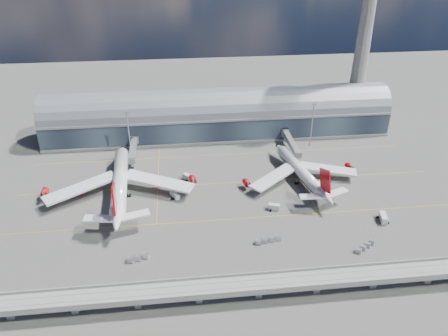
{
  "coord_description": "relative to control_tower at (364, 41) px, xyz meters",
  "views": [
    {
      "loc": [
        -23.7,
        -160.65,
        109.71
      ],
      "look_at": [
        -4.21,
        10.0,
        14.0
      ],
      "focal_mm": 35.0,
      "sensor_mm": 36.0,
      "label": 1
    }
  ],
  "objects": [
    {
      "name": "service_truck_0",
      "position": [
        -112.06,
        -73.12,
        -50.27
      ],
      "size": [
        4.68,
        6.68,
        2.65
      ],
      "rotation": [
        0.0,
        0.0,
        0.45
      ],
      "color": "beige",
      "rests_on": "ground"
    },
    {
      "name": "jet_bridge_left",
      "position": [
        -133.36,
        -29.88,
        -46.46
      ],
      "size": [
        4.4,
        28.0,
        7.25
      ],
      "color": "gray",
      "rests_on": "ground"
    },
    {
      "name": "service_truck_1",
      "position": [
        -68.8,
        -88.05,
        -50.24
      ],
      "size": [
        5.21,
        3.61,
        2.76
      ],
      "rotation": [
        0.0,
        0.0,
        1.24
      ],
      "color": "beige",
      "rests_on": "ground"
    },
    {
      "name": "cargo_train_2",
      "position": [
        -39.26,
        -117.98,
        -50.69
      ],
      "size": [
        10.15,
        7.21,
        1.82
      ],
      "rotation": [
        0.0,
        0.0,
        1.01
      ],
      "color": "gray",
      "rests_on": "ground"
    },
    {
      "name": "airliner_left",
      "position": [
        -136.72,
        -68.5,
        -45.15
      ],
      "size": [
        70.87,
        74.46,
        22.69
      ],
      "rotation": [
        0.0,
        0.0,
        0.05
      ],
      "color": "white",
      "rests_on": "ground"
    },
    {
      "name": "airliner_right",
      "position": [
        -50.67,
        -65.39,
        -46.63
      ],
      "size": [
        57.96,
        60.65,
        19.31
      ],
      "rotation": [
        0.0,
        0.0,
        0.18
      ],
      "color": "white",
      "rests_on": "ground"
    },
    {
      "name": "service_truck_5",
      "position": [
        -105.03,
        -58.35,
        -50.1
      ],
      "size": [
        6.03,
        6.14,
        3.01
      ],
      "rotation": [
        0.0,
        0.0,
        0.77
      ],
      "color": "beige",
      "rests_on": "ground"
    },
    {
      "name": "cargo_train_0",
      "position": [
        -126.3,
        -114.97,
        -50.65
      ],
      "size": [
        8.6,
        3.94,
        1.89
      ],
      "rotation": [
        0.0,
        0.0,
        1.3
      ],
      "color": "gray",
      "rests_on": "ground"
    },
    {
      "name": "taxi_lines",
      "position": [
        -85.0,
        -60.89,
        -51.63
      ],
      "size": [
        200.0,
        80.12,
        0.01
      ],
      "color": "gold",
      "rests_on": "ground"
    },
    {
      "name": "ground",
      "position": [
        -85.0,
        -83.0,
        -51.64
      ],
      "size": [
        500.0,
        500.0,
        0.0
      ],
      "primitive_type": "plane",
      "color": "#474744",
      "rests_on": "ground"
    },
    {
      "name": "service_truck_3",
      "position": [
        -24.69,
        -101.56,
        -50.05
      ],
      "size": [
        3.79,
        6.81,
        3.11
      ],
      "rotation": [
        0.0,
        0.0,
        -0.22
      ],
      "color": "beige",
      "rests_on": "ground"
    },
    {
      "name": "guideway",
      "position": [
        -85.0,
        -138.0,
        -46.34
      ],
      "size": [
        220.0,
        8.5,
        7.2
      ],
      "color": "gray",
      "rests_on": "ground"
    },
    {
      "name": "jet_bridge_right",
      "position": [
        -47.46,
        -31.82,
        -46.46
      ],
      "size": [
        4.4,
        32.0,
        7.25
      ],
      "color": "gray",
      "rests_on": "ground"
    },
    {
      "name": "cargo_train_1",
      "position": [
        -75.74,
        -109.91,
        -50.69
      ],
      "size": [
        11.03,
        3.76,
        1.82
      ],
      "rotation": [
        0.0,
        0.0,
        1.38
      ],
      "color": "gray",
      "rests_on": "ground"
    },
    {
      "name": "terminal",
      "position": [
        -85.0,
        -5.01,
        -40.3
      ],
      "size": [
        200.0,
        30.0,
        28.0
      ],
      "color": "#202836",
      "rests_on": "ground"
    },
    {
      "name": "floodlight_mast_left",
      "position": [
        -135.0,
        -28.0,
        -38.0
      ],
      "size": [
        3.0,
        0.7,
        25.7
      ],
      "color": "gray",
      "rests_on": "ground"
    },
    {
      "name": "service_truck_4",
      "position": [
        -51.17,
        -39.95,
        -50.16
      ],
      "size": [
        3.79,
        5.54,
        2.94
      ],
      "rotation": [
        0.0,
        0.0,
        0.32
      ],
      "color": "beige",
      "rests_on": "ground"
    },
    {
      "name": "control_tower",
      "position": [
        0.0,
        0.0,
        0.0
      ],
      "size": [
        19.0,
        19.0,
        103.0
      ],
      "color": "gray",
      "rests_on": "ground"
    },
    {
      "name": "service_truck_2",
      "position": [
        -42.53,
        -71.6,
        -50.17
      ],
      "size": [
        8.05,
        3.81,
        2.81
      ],
      "rotation": [
        0.0,
        0.0,
        1.78
      ],
      "color": "beige",
      "rests_on": "ground"
    },
    {
      "name": "floodlight_mast_right",
      "position": [
        -35.0,
        -28.0,
        -38.0
      ],
      "size": [
        3.0,
        0.7,
        25.7
      ],
      "color": "gray",
      "rests_on": "ground"
    }
  ]
}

